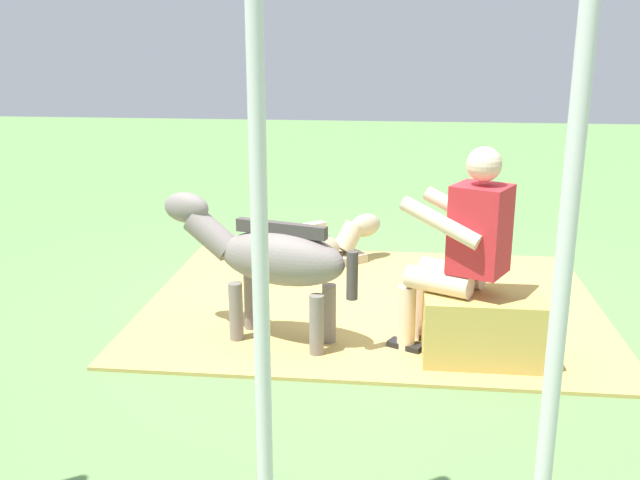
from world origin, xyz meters
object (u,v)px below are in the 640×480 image
object	(u,v)px
pony_standing	(269,257)
tent_pole_mid	(261,275)
person_seated	(461,246)
pony_lying	(304,252)
hay_bale	(482,328)
tent_pole_left	(561,294)
soda_bottle	(541,315)

from	to	relation	value
pony_standing	tent_pole_mid	size ratio (longest dim) A/B	0.59
person_seated	pony_lying	world-z (taller)	person_seated
pony_standing	pony_lying	distance (m)	1.44
hay_bale	tent_pole_mid	distance (m)	2.19
tent_pole_left	soda_bottle	bearing A→B (deg)	-100.67
pony_standing	tent_pole_mid	bearing A→B (deg)	99.65
pony_standing	tent_pole_left	bearing A→B (deg)	123.82
person_seated	soda_bottle	bearing A→B (deg)	-146.06
soda_bottle	tent_pole_left	bearing A→B (deg)	79.33
hay_bale	tent_pole_mid	xyz separation A→B (m)	(1.00, 1.74, 0.89)
hay_bale	soda_bottle	distance (m)	0.62
person_seated	pony_lying	distance (m)	1.94
person_seated	pony_standing	distance (m)	1.18
pony_standing	soda_bottle	world-z (taller)	pony_standing
soda_bottle	tent_pole_mid	size ratio (longest dim) A/B	0.13
tent_pole_mid	tent_pole_left	bearing A→B (deg)	175.24
person_seated	tent_pole_mid	world-z (taller)	tent_pole_mid
hay_bale	tent_pole_mid	world-z (taller)	tent_pole_mid
person_seated	pony_lying	size ratio (longest dim) A/B	1.10
soda_bottle	tent_pole_mid	xyz separation A→B (m)	(1.43, 2.18, 0.96)
pony_lying	tent_pole_left	xyz separation A→B (m)	(-1.29, 3.36, 0.91)
person_seated	soda_bottle	size ratio (longest dim) A/B	4.42
person_seated	soda_bottle	distance (m)	0.90
hay_bale	pony_lying	xyz separation A→B (m)	(1.28, -1.54, -0.03)
hay_bale	person_seated	distance (m)	0.52
tent_pole_left	tent_pole_mid	xyz separation A→B (m)	(1.00, -0.08, 0.00)
tent_pole_mid	pony_standing	bearing A→B (deg)	-80.35
pony_lying	pony_standing	bearing A→B (deg)	88.50
pony_standing	soda_bottle	xyz separation A→B (m)	(-1.75, -0.29, -0.43)
soda_bottle	person_seated	bearing A→B (deg)	33.94
tent_pole_mid	hay_bale	bearing A→B (deg)	-119.86
hay_bale	pony_lying	size ratio (longest dim) A/B	0.59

